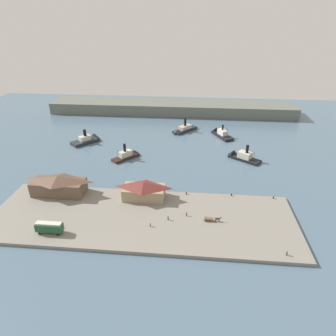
# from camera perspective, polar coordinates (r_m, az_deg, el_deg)

# --- Properties ---
(ground_plane) EXTENTS (320.00, 320.00, 0.00)m
(ground_plane) POSITION_cam_1_polar(r_m,az_deg,el_deg) (127.65, -3.34, -3.86)
(ground_plane) COLOR slate
(quay_promenade) EXTENTS (110.00, 36.00, 1.20)m
(quay_promenade) POSITION_cam_1_polar(r_m,az_deg,el_deg) (109.35, -5.05, -9.53)
(quay_promenade) COLOR gray
(quay_promenade) RESTS_ON ground
(seawall_edge) EXTENTS (110.00, 0.80, 1.00)m
(seawall_edge) POSITION_cam_1_polar(r_m,az_deg,el_deg) (124.36, -3.59, -4.51)
(seawall_edge) COLOR #666159
(seawall_edge) RESTS_ON ground
(ferry_shed_central_terminal) EXTENTS (21.21, 9.41, 7.98)m
(ferry_shed_central_terminal) POSITION_cam_1_polar(r_m,az_deg,el_deg) (127.47, -20.31, -3.01)
(ferry_shed_central_terminal) COLOR brown
(ferry_shed_central_terminal) RESTS_ON quay_promenade
(ferry_shed_west_terminal) EXTENTS (16.57, 8.69, 7.16)m
(ferry_shed_west_terminal) POSITION_cam_1_polar(r_m,az_deg,el_deg) (117.28, -4.66, -4.21)
(ferry_shed_west_terminal) COLOR #998466
(ferry_shed_west_terminal) RESTS_ON quay_promenade
(street_tram) EXTENTS (8.92, 2.90, 4.07)m
(street_tram) POSITION_cam_1_polar(r_m,az_deg,el_deg) (107.56, -21.87, -10.46)
(street_tram) COLOR #1E4C2D
(street_tram) RESTS_ON quay_promenade
(horse_cart) EXTENTS (5.99, 1.42, 1.87)m
(horse_cart) POSITION_cam_1_polar(r_m,az_deg,el_deg) (107.09, 8.45, -9.64)
(horse_cart) COLOR brown
(horse_cart) RESTS_ON quay_promenade
(pedestrian_near_east_shed) EXTENTS (0.39, 0.39, 1.58)m
(pedestrian_near_east_shed) POSITION_cam_1_polar(r_m,az_deg,el_deg) (103.91, -3.44, -10.81)
(pedestrian_near_east_shed) COLOR #6B5B4C
(pedestrian_near_east_shed) RESTS_ON quay_promenade
(pedestrian_near_cart) EXTENTS (0.43, 0.43, 1.75)m
(pedestrian_near_cart) POSITION_cam_1_polar(r_m,az_deg,el_deg) (106.55, 0.02, -9.59)
(pedestrian_near_cart) COLOR #3D4C42
(pedestrian_near_cart) RESTS_ON quay_promenade
(pedestrian_by_tram) EXTENTS (0.40, 0.40, 1.64)m
(pedestrian_by_tram) POSITION_cam_1_polar(r_m,az_deg,el_deg) (108.72, 3.58, -8.83)
(pedestrian_by_tram) COLOR #33384C
(pedestrian_by_tram) RESTS_ON quay_promenade
(pedestrian_standing_center) EXTENTS (0.40, 0.40, 1.61)m
(pedestrian_standing_center) POSITION_cam_1_polar(r_m,az_deg,el_deg) (99.96, 21.89, -14.97)
(pedestrian_standing_center) COLOR #33384C
(pedestrian_standing_center) RESTS_ON quay_promenade
(mooring_post_east) EXTENTS (0.44, 0.44, 0.90)m
(mooring_post_east) POSITION_cam_1_polar(r_m,az_deg,el_deg) (122.52, 12.09, -5.04)
(mooring_post_east) COLOR black
(mooring_post_east) RESTS_ON quay_promenade
(mooring_post_center_west) EXTENTS (0.44, 0.44, 0.90)m
(mooring_post_center_west) POSITION_cam_1_polar(r_m,az_deg,el_deg) (125.30, 19.61, -5.36)
(mooring_post_center_west) COLOR black
(mooring_post_center_west) RESTS_ON quay_promenade
(mooring_post_center_east) EXTENTS (0.44, 0.44, 0.90)m
(mooring_post_center_east) POSITION_cam_1_polar(r_m,az_deg,el_deg) (120.95, 3.55, -4.87)
(mooring_post_center_east) COLOR black
(mooring_post_center_east) RESTS_ON quay_promenade
(ferry_approaching_west) EXTENTS (17.63, 14.81, 10.39)m
(ferry_approaching_west) POSITION_cam_1_polar(r_m,az_deg,el_deg) (157.12, 13.80, 2.23)
(ferry_approaching_west) COLOR black
(ferry_approaching_west) RESTS_ON ground
(ferry_approaching_east) EXTENTS (14.14, 15.04, 9.71)m
(ferry_approaching_east) POSITION_cam_1_polar(r_m,az_deg,el_deg) (155.05, -7.65, 2.48)
(ferry_approaching_east) COLOR black
(ferry_approaching_east) RESTS_ON ground
(ferry_moored_east) EXTENTS (13.40, 19.05, 9.45)m
(ferry_moored_east) POSITION_cam_1_polar(r_m,az_deg,el_deg) (186.13, 9.99, 6.57)
(ferry_moored_east) COLOR black
(ferry_moored_east) RESTS_ON ground
(ferry_mid_harbor) EXTENTS (16.24, 17.24, 10.18)m
(ferry_mid_harbor) POSITION_cam_1_polar(r_m,az_deg,el_deg) (179.56, -15.00, 5.29)
(ferry_mid_harbor) COLOR #23282D
(ferry_mid_harbor) RESTS_ON ground
(ferry_moored_west) EXTENTS (16.50, 17.97, 10.20)m
(ferry_moored_west) POSITION_cam_1_polar(r_m,az_deg,el_deg) (189.36, 2.84, 7.35)
(ferry_moored_west) COLOR #23282D
(ferry_moored_west) RESTS_ON ground
(far_headland) EXTENTS (180.00, 24.00, 8.00)m
(far_headland) POSITION_cam_1_polar(r_m,az_deg,el_deg) (227.17, 0.75, 11.49)
(far_headland) COLOR #60665B
(far_headland) RESTS_ON ground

